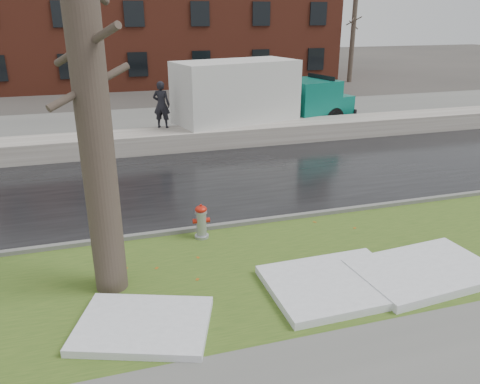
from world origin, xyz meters
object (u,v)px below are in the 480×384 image
object	(u,v)px
fire_hydrant	(201,220)
tree	(90,91)
worker	(161,105)
box_truck	(257,96)

from	to	relation	value
fire_hydrant	tree	bearing A→B (deg)	-139.15
fire_hydrant	tree	xyz separation A→B (m)	(-2.14, -1.60, 3.35)
fire_hydrant	tree	distance (m)	4.29
fire_hydrant	worker	size ratio (longest dim) A/B	0.46
box_truck	worker	size ratio (longest dim) A/B	5.32
box_truck	worker	xyz separation A→B (m)	(-4.20, -0.68, -0.04)
box_truck	worker	bearing A→B (deg)	175.92
tree	worker	distance (m)	10.81
fire_hydrant	worker	distance (m)	8.78
fire_hydrant	worker	world-z (taller)	worker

